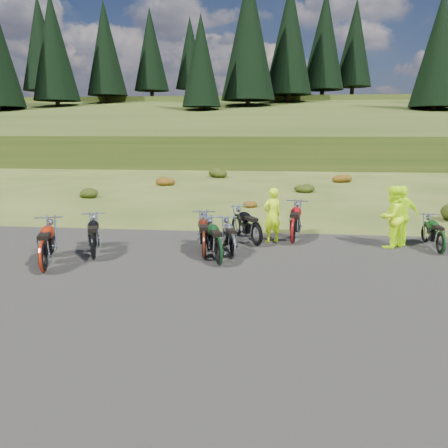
# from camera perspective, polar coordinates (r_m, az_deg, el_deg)

# --- Properties ---
(ground) EXTENTS (300.00, 300.00, 0.00)m
(ground) POSITION_cam_1_polar(r_m,az_deg,el_deg) (11.43, 2.85, -5.82)
(ground) COLOR #374517
(ground) RESTS_ON ground
(gravel_pad) EXTENTS (20.00, 12.00, 0.04)m
(gravel_pad) POSITION_cam_1_polar(r_m,az_deg,el_deg) (9.55, 2.15, -9.52)
(gravel_pad) COLOR black
(gravel_pad) RESTS_ON ground
(hill_slope) EXTENTS (300.00, 45.97, 9.37)m
(hill_slope) POSITION_cam_1_polar(r_m,az_deg,el_deg) (60.96, 5.61, 8.83)
(hill_slope) COLOR #2A3C14
(hill_slope) RESTS_ON ground
(hill_plateau) EXTENTS (300.00, 90.00, 9.17)m
(hill_plateau) POSITION_cam_1_polar(r_m,az_deg,el_deg) (120.91, 5.92, 10.47)
(hill_plateau) COLOR #2A3C14
(hill_plateau) RESTS_ON ground
(conifer_15) EXTENTS (7.92, 7.92, 20.00)m
(conifer_15) POSITION_cam_1_polar(r_m,az_deg,el_deg) (99.49, -22.85, 20.93)
(conifer_15) COLOR black
(conifer_15) RESTS_ON ground
(conifer_17) EXTENTS (7.04, 7.04, 18.00)m
(conifer_17) POSITION_cam_1_polar(r_m,az_deg,el_deg) (76.73, -21.40, 20.75)
(conifer_17) COLOR black
(conifer_17) RESTS_ON ground
(conifer_18) EXTENTS (6.60, 6.60, 17.00)m
(conifer_18) POSITION_cam_1_polar(r_m,az_deg,el_deg) (79.93, -15.24, 21.27)
(conifer_18) COLOR black
(conifer_18) RESTS_ON ground
(conifer_19) EXTENTS (6.16, 6.16, 16.00)m
(conifer_19) POSITION_cam_1_polar(r_m,az_deg,el_deg) (83.87, -9.57, 21.54)
(conifer_19) COLOR black
(conifer_19) RESTS_ON ground
(conifer_20) EXTENTS (5.72, 5.72, 15.00)m
(conifer_20) POSITION_cam_1_polar(r_m,az_deg,el_deg) (88.39, -4.44, 21.37)
(conifer_20) COLOR black
(conifer_20) RESTS_ON ground
(conifer_21) EXTENTS (5.28, 5.28, 14.00)m
(conifer_21) POSITION_cam_1_polar(r_m,az_deg,el_deg) (62.26, -3.01, 20.53)
(conifer_21) COLOR black
(conifer_21) RESTS_ON ground
(conifer_22) EXTENTS (7.92, 7.92, 20.00)m
(conifer_22) POSITION_cam_1_polar(r_m,az_deg,el_deg) (68.25, 3.24, 23.38)
(conifer_22) COLOR black
(conifer_22) RESTS_ON ground
(conifer_23) EXTENTS (7.48, 7.48, 19.00)m
(conifer_23) POSITION_cam_1_polar(r_m,az_deg,el_deg) (74.21, 8.54, 22.91)
(conifer_23) COLOR black
(conifer_23) RESTS_ON ground
(conifer_24) EXTENTS (7.04, 7.04, 18.00)m
(conifer_24) POSITION_cam_1_polar(r_m,az_deg,el_deg) (80.64, 12.98, 22.37)
(conifer_24) COLOR black
(conifer_24) RESTS_ON ground
(conifer_25) EXTENTS (6.60, 6.60, 17.00)m
(conifer_25) POSITION_cam_1_polar(r_m,az_deg,el_deg) (87.39, 16.72, 21.70)
(conifer_25) COLOR black
(conifer_25) RESTS_ON ground
(conifer_26) EXTENTS (6.16, 6.16, 16.00)m
(conifer_26) POSITION_cam_1_polar(r_m,az_deg,el_deg) (64.00, 26.29, 19.86)
(conifer_26) COLOR black
(conifer_26) RESTS_ON ground
(shrub_1) EXTENTS (1.03, 1.03, 0.61)m
(shrub_1) POSITION_cam_1_polar(r_m,az_deg,el_deg) (24.40, -17.41, 4.04)
(shrub_1) COLOR #22320C
(shrub_1) RESTS_ON ground
(shrub_2) EXTENTS (1.30, 1.30, 0.77)m
(shrub_2) POSITION_cam_1_polar(r_m,az_deg,el_deg) (28.46, -7.78, 5.74)
(shrub_2) COLOR #72330E
(shrub_2) RESTS_ON ground
(shrub_3) EXTENTS (1.56, 1.56, 0.92)m
(shrub_3) POSITION_cam_1_polar(r_m,az_deg,el_deg) (33.13, -0.67, 6.89)
(shrub_3) COLOR #22320C
(shrub_3) RESTS_ON ground
(shrub_4) EXTENTS (0.77, 0.77, 0.45)m
(shrub_4) POSITION_cam_1_polar(r_m,az_deg,el_deg) (20.35, 3.24, 2.84)
(shrub_4) COLOR #72330E
(shrub_4) RESTS_ON ground
(shrub_5) EXTENTS (1.03, 1.03, 0.61)m
(shrub_5) POSITION_cam_1_polar(r_m,az_deg,el_deg) (25.63, 10.36, 4.77)
(shrub_5) COLOR #22320C
(shrub_5) RESTS_ON ground
(shrub_6) EXTENTS (1.30, 1.30, 0.77)m
(shrub_6) POSITION_cam_1_polar(r_m,az_deg,el_deg) (31.19, 15.03, 6.00)
(shrub_6) COLOR #72330E
(shrub_6) RESTS_ON ground
(motorcycle_0) EXTENTS (1.41, 2.25, 1.12)m
(motorcycle_0) POSITION_cam_1_polar(r_m,az_deg,el_deg) (12.60, -16.62, -4.61)
(motorcycle_0) COLOR black
(motorcycle_0) RESTS_ON ground
(motorcycle_1) EXTENTS (1.46, 2.42, 1.20)m
(motorcycle_1) POSITION_cam_1_polar(r_m,az_deg,el_deg) (11.93, -22.41, -5.99)
(motorcycle_1) COLOR maroon
(motorcycle_1) RESTS_ON ground
(motorcycle_2) EXTENTS (1.35, 2.24, 1.11)m
(motorcycle_2) POSITION_cam_1_polar(r_m,az_deg,el_deg) (11.60, -0.68, -5.53)
(motorcycle_2) COLOR black
(motorcycle_2) RESTS_ON ground
(motorcycle_3) EXTENTS (1.09, 1.97, 0.98)m
(motorcycle_3) POSITION_cam_1_polar(r_m,az_deg,el_deg) (12.30, 1.16, -4.50)
(motorcycle_3) COLOR #AEAEB3
(motorcycle_3) RESTS_ON ground
(motorcycle_4) EXTENTS (1.06, 2.28, 1.15)m
(motorcycle_4) POSITION_cam_1_polar(r_m,az_deg,el_deg) (12.19, -2.62, -4.67)
(motorcycle_4) COLOR #47170B
(motorcycle_4) RESTS_ON ground
(motorcycle_5) EXTENTS (1.65, 2.18, 1.11)m
(motorcycle_5) POSITION_cam_1_polar(r_m,az_deg,el_deg) (13.53, 4.23, -2.97)
(motorcycle_5) COLOR black
(motorcycle_5) RESTS_ON ground
(motorcycle_6) EXTENTS (1.08, 2.40, 1.21)m
(motorcycle_6) POSITION_cam_1_polar(r_m,az_deg,el_deg) (13.88, 8.94, -2.69)
(motorcycle_6) COLOR maroon
(motorcycle_6) RESTS_ON ground
(motorcycle_7) EXTENTS (0.64, 1.91, 1.00)m
(motorcycle_7) POSITION_cam_1_polar(r_m,az_deg,el_deg) (14.07, 26.32, -3.64)
(motorcycle_7) COLOR #0E3410
(motorcycle_7) RESTS_ON ground
(person_middle) EXTENTS (0.75, 0.68, 1.73)m
(person_middle) POSITION_cam_1_polar(r_m,az_deg,el_deg) (13.88, 6.29, 1.04)
(person_middle) COLOR #C6FB0D
(person_middle) RESTS_ON ground
(person_right_a) EXTENTS (1.16, 1.13, 1.88)m
(person_right_a) POSITION_cam_1_polar(r_m,az_deg,el_deg) (14.06, 21.00, 0.75)
(person_right_a) COLOR #C6FB0D
(person_right_a) RESTS_ON ground
(person_right_b) EXTENTS (1.16, 0.67, 1.85)m
(person_right_b) POSITION_cam_1_polar(r_m,az_deg,el_deg) (14.42, 22.16, 0.88)
(person_right_b) COLOR #C6FB0D
(person_right_b) RESTS_ON ground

